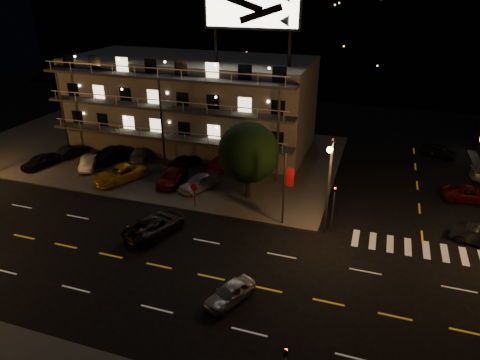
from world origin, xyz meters
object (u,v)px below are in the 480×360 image
(tree, at_px, (248,154))
(road_car_east, at_px, (230,293))
(lot_car_7, at_px, (140,153))
(lot_car_4, at_px, (199,182))
(lot_car_2, at_px, (120,174))
(road_car_west, at_px, (155,225))

(tree, xyz_separation_m, road_car_east, (3.24, -13.91, -3.78))
(lot_car_7, bearing_deg, road_car_east, 111.09)
(lot_car_4, xyz_separation_m, road_car_east, (8.14, -13.90, -0.26))
(tree, relative_size, lot_car_7, 1.66)
(lot_car_4, xyz_separation_m, lot_car_7, (-9.60, 5.31, -0.11))
(lot_car_2, relative_size, lot_car_4, 1.27)
(lot_car_2, xyz_separation_m, lot_car_7, (-1.28, 6.05, -0.14))
(tree, height_order, lot_car_4, tree)
(lot_car_7, bearing_deg, tree, 138.29)
(lot_car_2, xyz_separation_m, lot_car_4, (8.31, 0.73, -0.03))
(lot_car_4, bearing_deg, road_car_west, -68.20)
(tree, distance_m, lot_car_2, 13.68)
(tree, bearing_deg, road_car_east, -76.89)
(lot_car_7, xyz_separation_m, road_car_west, (9.37, -13.54, -0.03))
(lot_car_4, bearing_deg, tree, 23.54)
(lot_car_4, relative_size, road_car_east, 1.18)
(lot_car_2, bearing_deg, lot_car_7, 125.75)
(tree, bearing_deg, lot_car_7, 159.91)
(lot_car_4, height_order, lot_car_7, lot_car_4)
(lot_car_4, xyz_separation_m, road_car_west, (-0.23, -8.23, -0.14))
(lot_car_2, relative_size, road_car_west, 1.02)
(lot_car_2, relative_size, road_car_east, 1.51)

